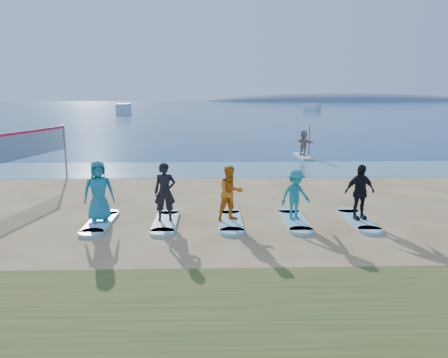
{
  "coord_description": "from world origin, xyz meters",
  "views": [
    {
      "loc": [
        -0.84,
        -12.3,
        3.83
      ],
      "look_at": [
        -0.39,
        2.0,
        1.1
      ],
      "focal_mm": 35.0,
      "sensor_mm": 36.0,
      "label": 1
    }
  ],
  "objects_px": {
    "surfboard_2": "(230,221)",
    "boat_offshore_b": "(312,110)",
    "paddleboard": "(303,156)",
    "student_0": "(99,191)",
    "student_1": "(165,192)",
    "student_3": "(295,195)",
    "paddleboarder": "(304,143)",
    "surfboard_0": "(100,222)",
    "student_2": "(230,193)",
    "surfboard_3": "(295,221)",
    "volleyball_net": "(3,149)",
    "surfboard_4": "(358,220)",
    "boat_offshore_a": "(124,115)",
    "student_4": "(360,192)",
    "surfboard_1": "(166,222)"
  },
  "relations": [
    {
      "from": "surfboard_2",
      "to": "boat_offshore_b",
      "type": "bearing_deg",
      "value": 75.73
    },
    {
      "from": "paddleboard",
      "to": "student_0",
      "type": "bearing_deg",
      "value": -124.18
    },
    {
      "from": "surfboard_2",
      "to": "student_1",
      "type": "bearing_deg",
      "value": 180.0
    },
    {
      "from": "student_3",
      "to": "paddleboarder",
      "type": "bearing_deg",
      "value": 54.58
    },
    {
      "from": "surfboard_0",
      "to": "surfboard_2",
      "type": "height_order",
      "value": "same"
    },
    {
      "from": "student_2",
      "to": "student_3",
      "type": "relative_size",
      "value": 1.09
    },
    {
      "from": "boat_offshore_b",
      "to": "student_2",
      "type": "bearing_deg",
      "value": -122.97
    },
    {
      "from": "student_0",
      "to": "surfboard_3",
      "type": "bearing_deg",
      "value": -20.97
    },
    {
      "from": "volleyball_net",
      "to": "surfboard_4",
      "type": "relative_size",
      "value": 4.07
    },
    {
      "from": "surfboard_4",
      "to": "student_1",
      "type": "bearing_deg",
      "value": 180.0
    },
    {
      "from": "boat_offshore_a",
      "to": "student_1",
      "type": "relative_size",
      "value": 4.79
    },
    {
      "from": "paddleboard",
      "to": "paddleboarder",
      "type": "xyz_separation_m",
      "value": [
        0.0,
        0.0,
        0.86
      ]
    },
    {
      "from": "paddleboarder",
      "to": "student_0",
      "type": "height_order",
      "value": "student_0"
    },
    {
      "from": "surfboard_4",
      "to": "student_4",
      "type": "relative_size",
      "value": 1.3
    },
    {
      "from": "volleyball_net",
      "to": "surfboard_3",
      "type": "bearing_deg",
      "value": -17.46
    },
    {
      "from": "student_1",
      "to": "surfboard_3",
      "type": "distance_m",
      "value": 4.07
    },
    {
      "from": "student_2",
      "to": "student_3",
      "type": "height_order",
      "value": "student_2"
    },
    {
      "from": "paddleboard",
      "to": "surfboard_1",
      "type": "relative_size",
      "value": 1.36
    },
    {
      "from": "student_1",
      "to": "surfboard_2",
      "type": "height_order",
      "value": "student_1"
    },
    {
      "from": "boat_offshore_a",
      "to": "student_2",
      "type": "distance_m",
      "value": 81.05
    },
    {
      "from": "student_1",
      "to": "surfboard_2",
      "type": "bearing_deg",
      "value": -4.58
    },
    {
      "from": "surfboard_1",
      "to": "student_3",
      "type": "distance_m",
      "value": 4.05
    },
    {
      "from": "surfboard_1",
      "to": "surfboard_3",
      "type": "height_order",
      "value": "same"
    },
    {
      "from": "volleyball_net",
      "to": "paddleboarder",
      "type": "relative_size",
      "value": 5.62
    },
    {
      "from": "student_1",
      "to": "surfboard_0",
      "type": "bearing_deg",
      "value": 175.42
    },
    {
      "from": "student_3",
      "to": "surfboard_2",
      "type": "bearing_deg",
      "value": 157.52
    },
    {
      "from": "paddleboarder",
      "to": "surfboard_3",
      "type": "xyz_separation_m",
      "value": [
        -3.31,
        -14.41,
        -0.87
      ]
    },
    {
      "from": "student_0",
      "to": "student_4",
      "type": "distance_m",
      "value": 7.93
    },
    {
      "from": "student_0",
      "to": "surfboard_1",
      "type": "bearing_deg",
      "value": -20.97
    },
    {
      "from": "volleyball_net",
      "to": "student_3",
      "type": "relative_size",
      "value": 5.79
    },
    {
      "from": "student_2",
      "to": "student_1",
      "type": "bearing_deg",
      "value": 157.46
    },
    {
      "from": "boat_offshore_b",
      "to": "student_3",
      "type": "xyz_separation_m",
      "value": [
        -25.06,
        -106.32,
        0.86
      ]
    },
    {
      "from": "paddleboard",
      "to": "student_4",
      "type": "height_order",
      "value": "student_4"
    },
    {
      "from": "surfboard_4",
      "to": "boat_offshore_a",
      "type": "bearing_deg",
      "value": 105.86
    },
    {
      "from": "paddleboarder",
      "to": "student_4",
      "type": "distance_m",
      "value": 14.47
    },
    {
      "from": "surfboard_2",
      "to": "surfboard_4",
      "type": "distance_m",
      "value": 3.97
    },
    {
      "from": "surfboard_2",
      "to": "student_2",
      "type": "distance_m",
      "value": 0.89
    },
    {
      "from": "boat_offshore_b",
      "to": "student_0",
      "type": "height_order",
      "value": "student_0"
    },
    {
      "from": "boat_offshore_a",
      "to": "student_0",
      "type": "bearing_deg",
      "value": -86.64
    },
    {
      "from": "boat_offshore_a",
      "to": "surfboard_3",
      "type": "relative_size",
      "value": 3.87
    },
    {
      "from": "volleyball_net",
      "to": "boat_offshore_b",
      "type": "distance_m",
      "value": 108.99
    },
    {
      "from": "student_4",
      "to": "student_3",
      "type": "bearing_deg",
      "value": 167.19
    },
    {
      "from": "surfboard_2",
      "to": "student_3",
      "type": "relative_size",
      "value": 1.42
    },
    {
      "from": "paddleboard",
      "to": "surfboard_3",
      "type": "height_order",
      "value": "paddleboard"
    },
    {
      "from": "paddleboarder",
      "to": "student_3",
      "type": "xyz_separation_m",
      "value": [
        -3.31,
        -14.41,
        -0.05
      ]
    },
    {
      "from": "surfboard_3",
      "to": "surfboard_4",
      "type": "distance_m",
      "value": 1.98
    },
    {
      "from": "paddleboarder",
      "to": "paddleboard",
      "type": "bearing_deg",
      "value": -0.0
    },
    {
      "from": "surfboard_0",
      "to": "surfboard_4",
      "type": "relative_size",
      "value": 1.0
    },
    {
      "from": "boat_offshore_b",
      "to": "surfboard_4",
      "type": "xyz_separation_m",
      "value": [
        -23.08,
        -106.32,
        0.04
      ]
    },
    {
      "from": "volleyball_net",
      "to": "surfboard_4",
      "type": "distance_m",
      "value": 12.71
    }
  ]
}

